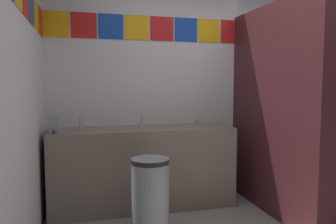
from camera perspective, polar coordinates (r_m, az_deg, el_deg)
wall_back at (r=4.02m, az=6.79°, el=5.43°), size 3.73×0.09×2.71m
wall_side at (r=2.11m, az=-26.56°, el=5.49°), size 0.09×3.27×2.71m
vanity_counter at (r=3.59m, az=-4.36°, el=-9.29°), size 1.92×0.56×0.85m
faucet_left at (r=3.54m, az=-14.94°, el=-2.01°), size 0.04×0.10×0.14m
faucet_center at (r=3.59m, az=-4.67°, el=-1.76°), size 0.04×0.10×0.14m
faucet_right at (r=3.76m, az=5.00°, el=-1.47°), size 0.04×0.10×0.14m
soap_dispenser at (r=3.30m, az=-19.14°, el=-2.15°), size 0.09×0.09×0.16m
stall_divider at (r=3.34m, az=21.73°, el=0.03°), size 0.92×1.54×2.11m
toilet at (r=4.21m, az=19.96°, el=-9.34°), size 0.39×0.49×0.74m
trash_bin at (r=2.94m, az=-3.08°, el=-14.53°), size 0.33×0.33×0.68m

